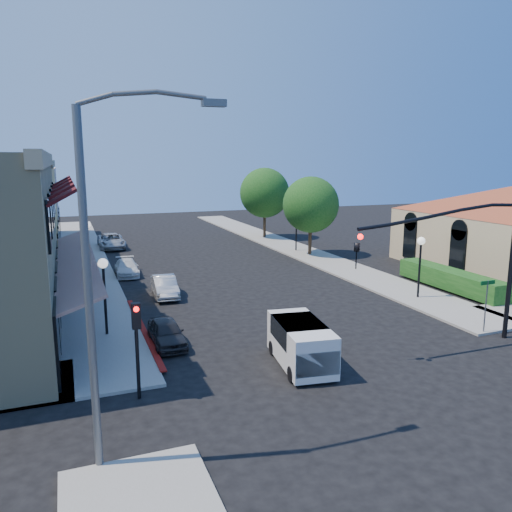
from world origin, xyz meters
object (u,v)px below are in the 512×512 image
object	(u,v)px
lamppost_right_near	(421,252)
white_van	(301,342)
street_tree_b	(265,193)
signal_mast_arm	(474,250)
secondary_signal	(137,333)
parked_car_d	(111,241)
lamppost_left_near	(104,277)
parked_car_c	(127,268)
lamppost_right_far	(296,220)
parked_car_b	(165,286)
street_tree_a	(311,205)
lamppost_left_far	(88,234)
cobra_streetlight	(102,266)
street_name_sign	(486,298)
parked_car_a	(167,333)

from	to	relation	value
lamppost_right_near	white_van	distance (m)	12.09
street_tree_b	signal_mast_arm	world-z (taller)	street_tree_b
secondary_signal	white_van	world-z (taller)	secondary_signal
white_van	parked_car_d	size ratio (longest dim) A/B	0.85
secondary_signal	lamppost_left_near	bearing A→B (deg)	94.34
secondary_signal	parked_car_c	world-z (taller)	secondary_signal
lamppost_right_far	parked_car_d	xyz separation A→B (m)	(-14.70, 7.35, -2.08)
signal_mast_arm	parked_car_b	xyz separation A→B (m)	(-10.66, 12.22, -3.49)
street_tree_a	signal_mast_arm	world-z (taller)	street_tree_a
street_tree_a	lamppost_left_far	size ratio (longest dim) A/B	1.82
cobra_streetlight	lamppost_right_far	size ratio (longest dim) A/B	2.61
signal_mast_arm	street_name_sign	world-z (taller)	signal_mast_arm
cobra_streetlight	parked_car_c	bearing A→B (deg)	82.37
street_name_sign	parked_car_d	world-z (taller)	street_name_sign
white_van	parked_car_b	xyz separation A→B (m)	(-2.97, 11.75, -0.39)
street_tree_a	lamppost_left_near	distance (m)	22.30
lamppost_left_near	parked_car_b	size ratio (longest dim) A/B	0.99
white_van	cobra_streetlight	bearing A→B (deg)	-151.60
lamppost_left_far	parked_car_a	distance (m)	16.31
lamppost_right_far	cobra_streetlight	bearing A→B (deg)	-124.17
lamppost_right_near	parked_car_b	bearing A→B (deg)	156.76
signal_mast_arm	secondary_signal	bearing A→B (deg)	-179.63
parked_car_c	signal_mast_arm	bearing A→B (deg)	-54.22
cobra_streetlight	parked_car_b	xyz separation A→B (m)	(4.35, 15.71, -4.67)
street_tree_a	lamppost_right_far	bearing A→B (deg)	98.53
parked_car_c	lamppost_right_far	bearing A→B (deg)	17.91
parked_car_a	street_name_sign	bearing A→B (deg)	-15.74
street_tree_b	lamppost_right_near	world-z (taller)	street_tree_b
street_name_sign	secondary_signal	bearing A→B (deg)	-177.07
signal_mast_arm	cobra_streetlight	xyz separation A→B (m)	(-15.01, -3.50, 1.18)
secondary_signal	parked_car_b	distance (m)	12.83
lamppost_left_far	lamppost_right_near	xyz separation A→B (m)	(17.00, -14.00, 0.00)
secondary_signal	parked_car_c	xyz separation A→B (m)	(1.80, 18.59, -1.78)
parked_car_c	lamppost_left_far	bearing A→B (deg)	141.68
street_name_sign	lamppost_right_near	bearing A→B (deg)	80.22
cobra_streetlight	parked_car_c	xyz separation A→B (m)	(2.95, 22.00, -4.74)
white_van	parked_car_d	xyz separation A→B (m)	(-4.37, 29.40, -0.32)
parked_car_b	lamppost_right_far	bearing A→B (deg)	40.87
lamppost_right_far	parked_car_b	bearing A→B (deg)	-142.28
lamppost_right_near	parked_car_a	xyz separation A→B (m)	(-14.70, -2.00, -2.18)
cobra_streetlight	lamppost_left_far	world-z (taller)	cobra_streetlight
white_van	parked_car_b	distance (m)	12.13
parked_car_d	street_tree_a	bearing A→B (deg)	-32.09
cobra_streetlight	lamppost_left_far	bearing A→B (deg)	88.45
parked_car_a	street_tree_a	bearing A→B (deg)	46.61
street_tree_b	secondary_signal	distance (m)	34.97
street_tree_a	secondary_signal	bearing A→B (deg)	-129.21
cobra_streetlight	lamppost_right_near	xyz separation A→B (m)	(17.65, 10.00, -2.53)
lamppost_left_near	lamppost_left_far	xyz separation A→B (m)	(0.00, 14.00, 0.00)
lamppost_right_far	signal_mast_arm	bearing A→B (deg)	-96.70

